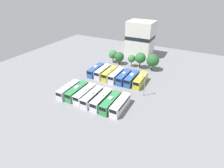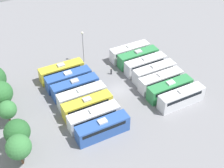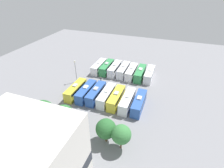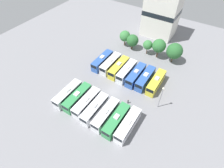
{
  "view_description": "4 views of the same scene",
  "coord_description": "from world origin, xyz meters",
  "px_view_note": "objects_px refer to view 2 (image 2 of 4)",
  "views": [
    {
      "loc": [
        27.56,
        -47.84,
        33.85
      ],
      "look_at": [
        1.97,
        0.91,
        2.09
      ],
      "focal_mm": 28.0,
      "sensor_mm": 36.0,
      "label": 1
    },
    {
      "loc": [
        -45.34,
        25.68,
        42.97
      ],
      "look_at": [
        0.49,
        1.29,
        1.9
      ],
      "focal_mm": 50.0,
      "sensor_mm": 36.0,
      "label": 2
    },
    {
      "loc": [
        -16.08,
        47.78,
        31.9
      ],
      "look_at": [
        0.56,
        1.88,
        1.75
      ],
      "focal_mm": 28.0,
      "sensor_mm": 36.0,
      "label": 3
    },
    {
      "loc": [
        18.46,
        -29.7,
        40.84
      ],
      "look_at": [
        -1.2,
        1.3,
        1.56
      ],
      "focal_mm": 28.0,
      "sensor_mm": 36.0,
      "label": 4
    }
  ],
  "objects_px": {
    "bus_0": "(181,97)",
    "tree_2": "(7,110)",
    "bus_9": "(87,106)",
    "bus_11": "(75,87)",
    "bus_6": "(130,52)",
    "tree_1": "(17,132)",
    "tree_0": "(19,147)",
    "tree_3": "(0,93)",
    "bus_4": "(145,64)",
    "light_pole": "(83,42)",
    "bus_2": "(161,80)",
    "bus_13": "(62,71)",
    "bus_1": "(170,89)",
    "bus_5": "(138,57)",
    "bus_3": "(154,72)",
    "bus_8": "(94,117)",
    "bus_7": "(103,128)",
    "bus_10": "(82,96)",
    "bus_12": "(68,79)",
    "worker_person": "(111,71)"
  },
  "relations": [
    {
      "from": "bus_12",
      "to": "bus_13",
      "type": "bearing_deg",
      "value": 3.99
    },
    {
      "from": "tree_3",
      "to": "tree_2",
      "type": "bearing_deg",
      "value": -177.2
    },
    {
      "from": "bus_7",
      "to": "light_pole",
      "type": "bearing_deg",
      "value": -16.0
    },
    {
      "from": "bus_4",
      "to": "bus_7",
      "type": "distance_m",
      "value": 22.22
    },
    {
      "from": "bus_10",
      "to": "tree_1",
      "type": "bearing_deg",
      "value": 111.17
    },
    {
      "from": "tree_1",
      "to": "bus_0",
      "type": "bearing_deg",
      "value": -97.52
    },
    {
      "from": "bus_9",
      "to": "tree_1",
      "type": "bearing_deg",
      "value": 99.69
    },
    {
      "from": "tree_1",
      "to": "tree_3",
      "type": "bearing_deg",
      "value": 2.16
    },
    {
      "from": "bus_1",
      "to": "bus_7",
      "type": "xyz_separation_m",
      "value": [
        -3.38,
        17.38,
        0.0
      ]
    },
    {
      "from": "bus_13",
      "to": "bus_3",
      "type": "bearing_deg",
      "value": -119.08
    },
    {
      "from": "bus_8",
      "to": "tree_0",
      "type": "relative_size",
      "value": 1.62
    },
    {
      "from": "bus_5",
      "to": "bus_13",
      "type": "bearing_deg",
      "value": 79.65
    },
    {
      "from": "bus_9",
      "to": "bus_12",
      "type": "bearing_deg",
      "value": 0.46
    },
    {
      "from": "bus_4",
      "to": "bus_11",
      "type": "relative_size",
      "value": 1.0
    },
    {
      "from": "bus_0",
      "to": "tree_2",
      "type": "bearing_deg",
      "value": 72.06
    },
    {
      "from": "bus_11",
      "to": "bus_7",
      "type": "bearing_deg",
      "value": 179.23
    },
    {
      "from": "bus_1",
      "to": "bus_10",
      "type": "distance_m",
      "value": 18.37
    },
    {
      "from": "bus_6",
      "to": "tree_0",
      "type": "relative_size",
      "value": 1.62
    },
    {
      "from": "bus_0",
      "to": "tree_0",
      "type": "height_order",
      "value": "tree_0"
    },
    {
      "from": "bus_6",
      "to": "bus_9",
      "type": "xyz_separation_m",
      "value": [
        -13.04,
        17.32,
        0.0
      ]
    },
    {
      "from": "bus_9",
      "to": "bus_0",
      "type": "bearing_deg",
      "value": -110.36
    },
    {
      "from": "bus_7",
      "to": "tree_1",
      "type": "distance_m",
      "value": 14.81
    },
    {
      "from": "bus_7",
      "to": "tree_3",
      "type": "xyz_separation_m",
      "value": [
        14.58,
        14.42,
        3.06
      ]
    },
    {
      "from": "bus_6",
      "to": "tree_0",
      "type": "bearing_deg",
      "value": 120.84
    },
    {
      "from": "bus_2",
      "to": "bus_6",
      "type": "distance_m",
      "value": 13.1
    },
    {
      "from": "bus_2",
      "to": "bus_9",
      "type": "relative_size",
      "value": 1.0
    },
    {
      "from": "bus_9",
      "to": "bus_11",
      "type": "distance_m",
      "value": 6.49
    },
    {
      "from": "bus_2",
      "to": "bus_10",
      "type": "relative_size",
      "value": 1.0
    },
    {
      "from": "bus_3",
      "to": "tree_1",
      "type": "height_order",
      "value": "tree_1"
    },
    {
      "from": "bus_1",
      "to": "bus_5",
      "type": "bearing_deg",
      "value": -1.79
    },
    {
      "from": "bus_9",
      "to": "bus_2",
      "type": "bearing_deg",
      "value": -90.18
    },
    {
      "from": "tree_2",
      "to": "tree_3",
      "type": "distance_m",
      "value": 4.21
    },
    {
      "from": "bus_9",
      "to": "tree_2",
      "type": "bearing_deg",
      "value": 75.18
    },
    {
      "from": "bus_8",
      "to": "bus_12",
      "type": "distance_m",
      "value": 13.15
    },
    {
      "from": "bus_5",
      "to": "tree_3",
      "type": "xyz_separation_m",
      "value": [
        -2.06,
        32.22,
        3.06
      ]
    },
    {
      "from": "bus_9",
      "to": "tree_3",
      "type": "height_order",
      "value": "tree_3"
    },
    {
      "from": "bus_4",
      "to": "light_pole",
      "type": "relative_size",
      "value": 1.23
    },
    {
      "from": "bus_0",
      "to": "bus_6",
      "type": "height_order",
      "value": "same"
    },
    {
      "from": "bus_3",
      "to": "bus_13",
      "type": "distance_m",
      "value": 20.78
    },
    {
      "from": "bus_10",
      "to": "worker_person",
      "type": "xyz_separation_m",
      "value": [
        6.09,
        -10.02,
        -1.09
      ]
    },
    {
      "from": "bus_0",
      "to": "tree_2",
      "type": "distance_m",
      "value": 33.76
    },
    {
      "from": "bus_4",
      "to": "bus_7",
      "type": "bearing_deg",
      "value": 126.86
    },
    {
      "from": "bus_13",
      "to": "light_pole",
      "type": "relative_size",
      "value": 1.23
    },
    {
      "from": "worker_person",
      "to": "tree_0",
      "type": "distance_m",
      "value": 29.41
    },
    {
      "from": "bus_3",
      "to": "bus_8",
      "type": "height_order",
      "value": "same"
    },
    {
      "from": "bus_12",
      "to": "tree_1",
      "type": "distance_m",
      "value": 18.61
    },
    {
      "from": "bus_6",
      "to": "tree_1",
      "type": "height_order",
      "value": "tree_1"
    },
    {
      "from": "bus_3",
      "to": "light_pole",
      "type": "xyz_separation_m",
      "value": [
        13.86,
        11.06,
        3.66
      ]
    },
    {
      "from": "bus_11",
      "to": "bus_8",
      "type": "bearing_deg",
      "value": 177.79
    },
    {
      "from": "bus_9",
      "to": "tree_3",
      "type": "bearing_deg",
      "value": 61.46
    }
  ]
}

